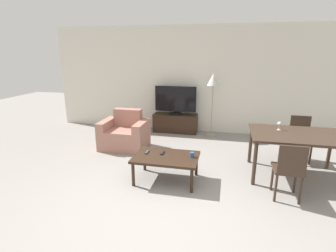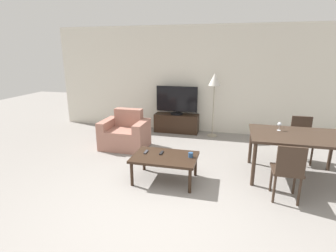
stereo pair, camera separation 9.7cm
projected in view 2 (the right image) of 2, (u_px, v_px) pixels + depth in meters
name	position (u px, v px, depth m)	size (l,w,h in m)	color
ground_plane	(154.00, 214.00, 3.45)	(18.00, 18.00, 0.00)	gray
wall_back	(197.00, 80.00, 6.73)	(7.72, 0.06, 2.70)	silver
armchair	(125.00, 134.00, 5.79)	(0.98, 0.74, 0.83)	#9E6B5B
tv_stand	(177.00, 123.00, 6.90)	(1.15, 0.38, 0.48)	black
tv	(177.00, 100.00, 6.73)	(1.07, 0.32, 0.73)	black
coffee_table	(165.00, 159.00, 4.25)	(1.04, 0.70, 0.43)	black
dining_table	(297.00, 139.00, 4.27)	(1.48, 1.02, 0.76)	#38281E
dining_chair_near	(288.00, 169.00, 3.63)	(0.40, 0.40, 0.86)	#38281E
dining_chair_far	(301.00, 136.00, 5.02)	(0.40, 0.40, 0.86)	#38281E
floor_lamp	(215.00, 83.00, 6.27)	(0.29, 0.29, 1.57)	gray
remote_primary	(162.00, 153.00, 4.35)	(0.04, 0.15, 0.02)	black
remote_secondary	(146.00, 152.00, 4.39)	(0.04, 0.15, 0.02)	#38383D
cup_white_near	(191.00, 155.00, 4.18)	(0.08, 0.08, 0.08)	navy
wine_glass_left	(279.00, 125.00, 4.44)	(0.07, 0.07, 0.15)	silver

